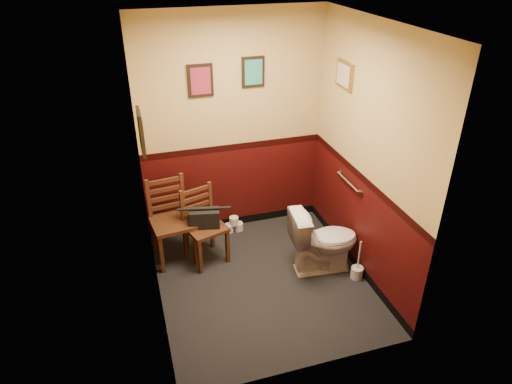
% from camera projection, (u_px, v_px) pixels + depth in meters
% --- Properties ---
extents(floor, '(2.20, 2.40, 0.00)m').
position_uv_depth(floor, '(263.00, 282.00, 5.02)').
color(floor, black).
rests_on(floor, ground).
extents(ceiling, '(2.20, 2.40, 0.00)m').
position_uv_depth(ceiling, '(265.00, 24.00, 3.70)').
color(ceiling, silver).
rests_on(ceiling, ground).
extents(wall_back, '(2.20, 0.00, 2.70)m').
position_uv_depth(wall_back, '(232.00, 128.00, 5.36)').
color(wall_back, '#390909').
rests_on(wall_back, ground).
extents(wall_front, '(2.20, 0.00, 2.70)m').
position_uv_depth(wall_front, '(313.00, 242.00, 3.36)').
color(wall_front, '#390909').
rests_on(wall_front, ground).
extents(wall_left, '(0.00, 2.40, 2.70)m').
position_uv_depth(wall_left, '(147.00, 188.00, 4.08)').
color(wall_left, '#390909').
rests_on(wall_left, ground).
extents(wall_right, '(0.00, 2.40, 2.70)m').
position_uv_depth(wall_right, '(366.00, 158.00, 4.64)').
color(wall_right, '#390909').
rests_on(wall_right, ground).
extents(grab_bar, '(0.05, 0.56, 0.06)m').
position_uv_depth(grab_bar, '(349.00, 182.00, 5.03)').
color(grab_bar, silver).
rests_on(grab_bar, wall_right).
extents(framed_print_back_a, '(0.28, 0.04, 0.36)m').
position_uv_depth(framed_print_back_a, '(200.00, 81.00, 4.96)').
color(framed_print_back_a, black).
rests_on(framed_print_back_a, wall_back).
extents(framed_print_back_b, '(0.26, 0.04, 0.34)m').
position_uv_depth(framed_print_back_b, '(253.00, 72.00, 5.09)').
color(framed_print_back_b, black).
rests_on(framed_print_back_b, wall_back).
extents(framed_print_left, '(0.04, 0.30, 0.38)m').
position_uv_depth(framed_print_left, '(141.00, 132.00, 3.92)').
color(framed_print_left, black).
rests_on(framed_print_left, wall_left).
extents(framed_print_right, '(0.04, 0.34, 0.28)m').
position_uv_depth(framed_print_right, '(344.00, 75.00, 4.79)').
color(framed_print_right, olive).
rests_on(framed_print_right, wall_right).
extents(toilet, '(0.80, 0.49, 0.75)m').
position_uv_depth(toilet, '(324.00, 241.00, 5.05)').
color(toilet, white).
rests_on(toilet, floor).
extents(toilet_brush, '(0.14, 0.14, 0.49)m').
position_uv_depth(toilet_brush, '(357.00, 272.00, 5.04)').
color(toilet_brush, silver).
rests_on(toilet_brush, floor).
extents(chair_left, '(0.51, 0.51, 0.98)m').
position_uv_depth(chair_left, '(171.00, 221.00, 5.19)').
color(chair_left, '#4D2A17').
rests_on(chair_left, floor).
extents(chair_right, '(0.52, 0.52, 0.89)m').
position_uv_depth(chair_right, '(204.00, 226.00, 5.18)').
color(chair_right, '#4D2A17').
rests_on(chair_right, floor).
extents(handbag, '(0.36, 0.23, 0.24)m').
position_uv_depth(handbag, '(205.00, 218.00, 5.09)').
color(handbag, black).
rests_on(handbag, chair_right).
extents(tp_stack, '(0.24, 0.13, 0.21)m').
position_uv_depth(tp_stack, '(234.00, 225.00, 5.85)').
color(tp_stack, silver).
rests_on(tp_stack, floor).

